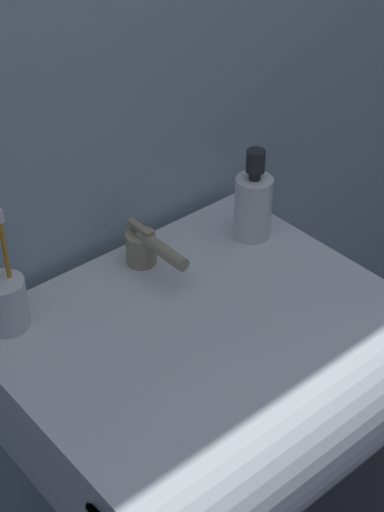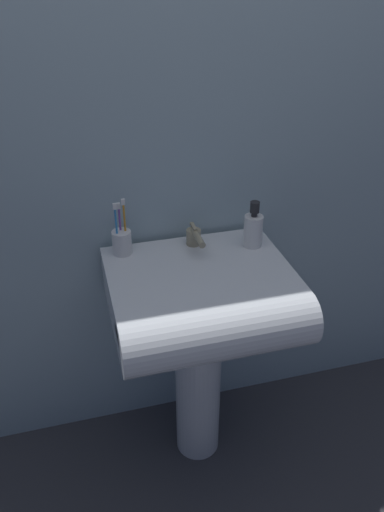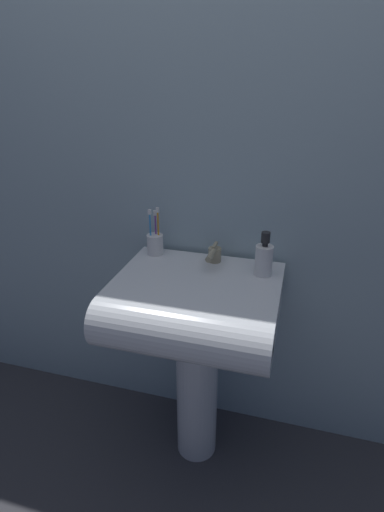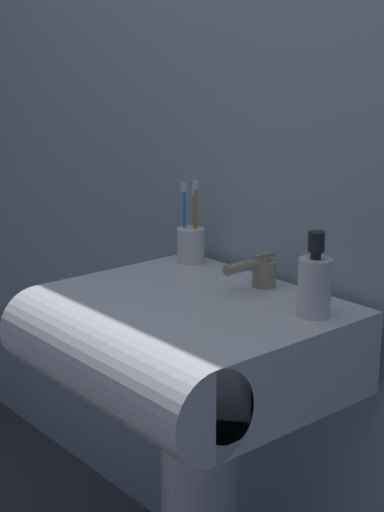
# 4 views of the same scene
# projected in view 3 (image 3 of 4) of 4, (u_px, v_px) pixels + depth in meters

# --- Properties ---
(ground_plane) EXTENTS (6.00, 6.00, 0.00)m
(ground_plane) POSITION_uv_depth(u_px,v_px,m) (197.00, 446.00, 1.80)
(ground_plane) COLOR #38383D
(ground_plane) RESTS_ON ground
(wall_back) EXTENTS (5.00, 0.05, 2.40)m
(wall_back) POSITION_uv_depth(u_px,v_px,m) (216.00, 167.00, 1.52)
(wall_back) COLOR #9EB7C1
(wall_back) RESTS_ON ground
(sink_pedestal) EXTENTS (0.17, 0.17, 0.68)m
(sink_pedestal) POSITION_uv_depth(u_px,v_px,m) (197.00, 388.00, 1.66)
(sink_pedestal) COLOR white
(sink_pedestal) RESTS_ON ground
(sink_basin) EXTENTS (0.59, 0.52, 0.17)m
(sink_basin) POSITION_uv_depth(u_px,v_px,m) (193.00, 308.00, 1.42)
(sink_basin) COLOR white
(sink_basin) RESTS_ON sink_pedestal
(faucet) EXTENTS (0.05, 0.14, 0.07)m
(faucet) POSITION_uv_depth(u_px,v_px,m) (214.00, 254.00, 1.55)
(faucet) COLOR tan
(faucet) RESTS_ON sink_basin
(toothbrush_cup) EXTENTS (0.07, 0.07, 0.20)m
(toothbrush_cup) POSITION_uv_depth(u_px,v_px,m) (155.00, 243.00, 1.62)
(toothbrush_cup) COLOR white
(toothbrush_cup) RESTS_ON sink_basin
(soap_bottle) EXTENTS (0.06, 0.06, 0.17)m
(soap_bottle) POSITION_uv_depth(u_px,v_px,m) (264.00, 259.00, 1.44)
(soap_bottle) COLOR white
(soap_bottle) RESTS_ON sink_basin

